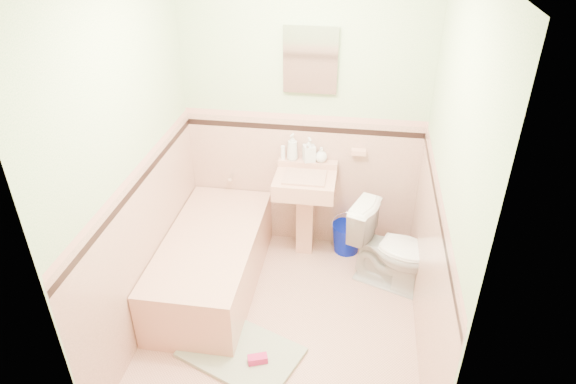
# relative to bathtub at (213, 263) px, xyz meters

# --- Properties ---
(floor) EXTENTS (2.20, 2.20, 0.00)m
(floor) POSITION_rel_bathtub_xyz_m (0.63, -0.33, -0.23)
(floor) COLOR #D29E8A
(floor) RESTS_ON ground
(wall_back) EXTENTS (2.50, 0.00, 2.50)m
(wall_back) POSITION_rel_bathtub_xyz_m (0.63, 0.77, 1.02)
(wall_back) COLOR beige
(wall_back) RESTS_ON ground
(wall_front) EXTENTS (2.50, 0.00, 2.50)m
(wall_front) POSITION_rel_bathtub_xyz_m (0.63, -1.43, 1.02)
(wall_front) COLOR beige
(wall_front) RESTS_ON ground
(wall_left) EXTENTS (0.00, 2.50, 2.50)m
(wall_left) POSITION_rel_bathtub_xyz_m (-0.37, -0.33, 1.02)
(wall_left) COLOR beige
(wall_left) RESTS_ON ground
(wall_right) EXTENTS (0.00, 2.50, 2.50)m
(wall_right) POSITION_rel_bathtub_xyz_m (1.63, -0.33, 1.02)
(wall_right) COLOR beige
(wall_right) RESTS_ON ground
(wainscot_back) EXTENTS (2.00, 0.00, 2.00)m
(wainscot_back) POSITION_rel_bathtub_xyz_m (0.63, 0.76, 0.38)
(wainscot_back) COLOR #D5A38F
(wainscot_back) RESTS_ON ground
(wainscot_left) EXTENTS (0.00, 2.20, 2.20)m
(wainscot_left) POSITION_rel_bathtub_xyz_m (-0.36, -0.33, 0.38)
(wainscot_left) COLOR #D5A38F
(wainscot_left) RESTS_ON ground
(wainscot_right) EXTENTS (0.00, 2.20, 2.20)m
(wainscot_right) POSITION_rel_bathtub_xyz_m (1.62, -0.33, 0.38)
(wainscot_right) COLOR #D5A38F
(wainscot_right) RESTS_ON ground
(accent_back) EXTENTS (2.00, 0.00, 2.00)m
(accent_back) POSITION_rel_bathtub_xyz_m (0.63, 0.75, 0.90)
(accent_back) COLOR black
(accent_back) RESTS_ON ground
(accent_front) EXTENTS (2.00, 0.00, 2.00)m
(accent_front) POSITION_rel_bathtub_xyz_m (0.63, -1.41, 0.90)
(accent_front) COLOR black
(accent_front) RESTS_ON ground
(accent_left) EXTENTS (0.00, 2.20, 2.20)m
(accent_left) POSITION_rel_bathtub_xyz_m (-0.35, -0.33, 0.89)
(accent_left) COLOR black
(accent_left) RESTS_ON ground
(accent_right) EXTENTS (0.00, 2.20, 2.20)m
(accent_right) POSITION_rel_bathtub_xyz_m (1.61, -0.33, 0.89)
(accent_right) COLOR black
(accent_right) RESTS_ON ground
(cap_back) EXTENTS (2.00, 0.00, 2.00)m
(cap_back) POSITION_rel_bathtub_xyz_m (0.63, 0.75, 0.99)
(cap_back) COLOR tan
(cap_back) RESTS_ON ground
(cap_front) EXTENTS (2.00, 0.00, 2.00)m
(cap_front) POSITION_rel_bathtub_xyz_m (0.63, -1.41, 0.99)
(cap_front) COLOR tan
(cap_front) RESTS_ON ground
(cap_left) EXTENTS (0.00, 2.20, 2.20)m
(cap_left) POSITION_rel_bathtub_xyz_m (-0.35, -0.33, 1.00)
(cap_left) COLOR tan
(cap_left) RESTS_ON ground
(cap_right) EXTENTS (0.00, 2.20, 2.20)m
(cap_right) POSITION_rel_bathtub_xyz_m (1.61, -0.33, 1.00)
(cap_right) COLOR tan
(cap_right) RESTS_ON ground
(bathtub) EXTENTS (0.70, 1.50, 0.45)m
(bathtub) POSITION_rel_bathtub_xyz_m (0.00, 0.00, 0.00)
(bathtub) COLOR tan
(bathtub) RESTS_ON floor
(tub_faucet) EXTENTS (0.04, 0.12, 0.04)m
(tub_faucet) POSITION_rel_bathtub_xyz_m (0.00, 0.72, 0.41)
(tub_faucet) COLOR silver
(tub_faucet) RESTS_ON wall_back
(sink) EXTENTS (0.50, 0.48, 0.79)m
(sink) POSITION_rel_bathtub_xyz_m (0.68, 0.53, 0.17)
(sink) COLOR tan
(sink) RESTS_ON floor
(sink_faucet) EXTENTS (0.02, 0.02, 0.10)m
(sink_faucet) POSITION_rel_bathtub_xyz_m (0.68, 0.67, 0.72)
(sink_faucet) COLOR silver
(sink_faucet) RESTS_ON sink
(medicine_cabinet) EXTENTS (0.39, 0.04, 0.49)m
(medicine_cabinet) POSITION_rel_bathtub_xyz_m (0.68, 0.74, 1.47)
(medicine_cabinet) COLOR white
(medicine_cabinet) RESTS_ON wall_back
(soap_dish) EXTENTS (0.12, 0.07, 0.04)m
(soap_dish) POSITION_rel_bathtub_xyz_m (1.10, 0.73, 0.72)
(soap_dish) COLOR tan
(soap_dish) RESTS_ON wall_back
(soap_bottle_left) EXTENTS (0.11, 0.11, 0.24)m
(soap_bottle_left) POSITION_rel_bathtub_xyz_m (0.55, 0.71, 0.74)
(soap_bottle_left) COLOR #B2B2B2
(soap_bottle_left) RESTS_ON sink
(soap_bottle_mid) EXTENTS (0.12, 0.12, 0.21)m
(soap_bottle_mid) POSITION_rel_bathtub_xyz_m (0.69, 0.71, 0.73)
(soap_bottle_mid) COLOR #B2B2B2
(soap_bottle_mid) RESTS_ON sink
(soap_bottle_right) EXTENTS (0.13, 0.13, 0.13)m
(soap_bottle_right) POSITION_rel_bathtub_xyz_m (0.79, 0.71, 0.69)
(soap_bottle_right) COLOR #B2B2B2
(soap_bottle_right) RESTS_ON sink
(tube) EXTENTS (0.05, 0.05, 0.12)m
(tube) POSITION_rel_bathtub_xyz_m (0.47, 0.71, 0.68)
(tube) COLOR white
(tube) RESTS_ON sink
(toilet) EXTENTS (0.77, 0.60, 0.70)m
(toilet) POSITION_rel_bathtub_xyz_m (1.43, 0.25, 0.12)
(toilet) COLOR white
(toilet) RESTS_ON floor
(bucket) EXTENTS (0.28, 0.28, 0.27)m
(bucket) POSITION_rel_bathtub_xyz_m (1.05, 0.64, -0.09)
(bucket) COLOR #000E9A
(bucket) RESTS_ON floor
(bath_mat) EXTENTS (0.93, 0.79, 0.03)m
(bath_mat) POSITION_rel_bathtub_xyz_m (0.39, -0.69, -0.21)
(bath_mat) COLOR gray
(bath_mat) RESTS_ON floor
(shoe) EXTENTS (0.15, 0.11, 0.05)m
(shoe) POSITION_rel_bathtub_xyz_m (0.52, -0.76, -0.17)
(shoe) COLOR #BF1E59
(shoe) RESTS_ON bath_mat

